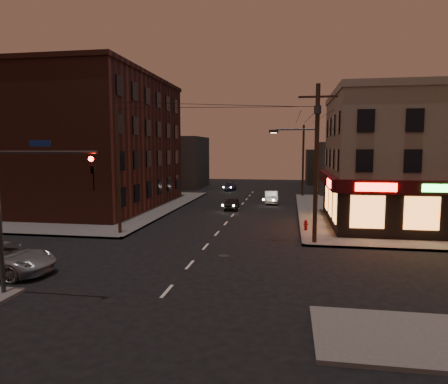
% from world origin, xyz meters
% --- Properties ---
extents(ground, '(120.00, 120.00, 0.00)m').
position_xyz_m(ground, '(0.00, 0.00, 0.00)').
color(ground, black).
rests_on(ground, ground).
extents(sidewalk_ne, '(24.00, 28.00, 0.15)m').
position_xyz_m(sidewalk_ne, '(18.00, 19.00, 0.07)').
color(sidewalk_ne, '#514F4C').
rests_on(sidewalk_ne, ground).
extents(sidewalk_nw, '(24.00, 28.00, 0.15)m').
position_xyz_m(sidewalk_nw, '(-18.00, 19.00, 0.07)').
color(sidewalk_nw, '#514F4C').
rests_on(sidewalk_nw, ground).
extents(pizza_building, '(15.85, 12.85, 10.50)m').
position_xyz_m(pizza_building, '(15.93, 13.43, 5.35)').
color(pizza_building, gray).
rests_on(pizza_building, sidewalk_ne).
extents(brick_apartment, '(12.00, 20.00, 13.00)m').
position_xyz_m(brick_apartment, '(-14.50, 19.00, 6.65)').
color(brick_apartment, '#4D2219').
rests_on(brick_apartment, sidewalk_nw).
extents(bg_building_ne_a, '(10.00, 12.00, 7.00)m').
position_xyz_m(bg_building_ne_a, '(14.00, 38.00, 3.50)').
color(bg_building_ne_a, '#3F3D3A').
rests_on(bg_building_ne_a, ground).
extents(bg_building_nw, '(9.00, 10.00, 8.00)m').
position_xyz_m(bg_building_nw, '(-13.00, 42.00, 4.00)').
color(bg_building_nw, '#3F3D3A').
rests_on(bg_building_nw, ground).
extents(bg_building_ne_b, '(8.00, 8.00, 6.00)m').
position_xyz_m(bg_building_ne_b, '(12.00, 52.00, 3.00)').
color(bg_building_ne_b, '#3F3D3A').
rests_on(bg_building_ne_b, ground).
extents(utility_pole_main, '(4.20, 0.44, 10.00)m').
position_xyz_m(utility_pole_main, '(6.68, 5.80, 5.76)').
color(utility_pole_main, '#382619').
rests_on(utility_pole_main, sidewalk_ne).
extents(utility_pole_far, '(0.26, 0.26, 9.00)m').
position_xyz_m(utility_pole_far, '(6.80, 32.00, 4.65)').
color(utility_pole_far, '#382619').
rests_on(utility_pole_far, sidewalk_ne).
extents(utility_pole_west, '(0.24, 0.24, 9.00)m').
position_xyz_m(utility_pole_west, '(-6.80, 6.50, 4.65)').
color(utility_pole_west, '#382619').
rests_on(utility_pole_west, sidewalk_nw).
extents(traffic_signal, '(4.49, 0.32, 6.47)m').
position_xyz_m(traffic_signal, '(-5.57, -5.60, 4.16)').
color(traffic_signal, '#333538').
rests_on(traffic_signal, ground).
extents(sedan_near, '(1.67, 3.67, 1.22)m').
position_xyz_m(sedan_near, '(-0.60, 19.61, 0.61)').
color(sedan_near, black).
rests_on(sedan_near, ground).
extents(sedan_mid, '(1.82, 4.28, 1.37)m').
position_xyz_m(sedan_mid, '(3.11, 24.95, 0.69)').
color(sedan_mid, slate).
rests_on(sedan_mid, ground).
extents(sedan_far, '(2.00, 4.22, 1.19)m').
position_xyz_m(sedan_far, '(-3.55, 38.29, 0.60)').
color(sedan_far, '#1B1F37').
rests_on(sedan_far, ground).
extents(fire_hydrant, '(0.35, 0.35, 0.78)m').
position_xyz_m(fire_hydrant, '(6.40, 9.54, 0.58)').
color(fire_hydrant, maroon).
rests_on(fire_hydrant, sidewalk_ne).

